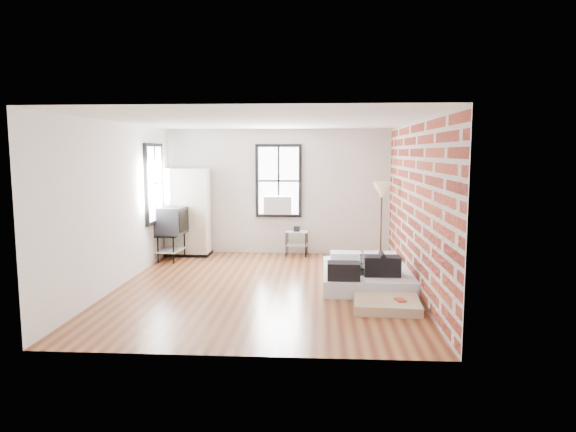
# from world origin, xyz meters

# --- Properties ---
(ground) EXTENTS (6.00, 6.00, 0.00)m
(ground) POSITION_xyz_m (0.00, 0.00, 0.00)
(ground) COLOR #5A2717
(ground) RESTS_ON ground
(room_shell) EXTENTS (5.02, 6.02, 2.80)m
(room_shell) POSITION_xyz_m (0.23, 0.36, 1.74)
(room_shell) COLOR silver
(room_shell) RESTS_ON ground
(mattress_main) EXTENTS (1.52, 2.05, 0.65)m
(mattress_main) POSITION_xyz_m (1.74, 0.32, 0.18)
(mattress_main) COLOR white
(mattress_main) RESTS_ON ground
(mattress_bare) EXTENTS (1.05, 1.85, 0.39)m
(mattress_bare) POSITION_xyz_m (1.94, -0.48, 0.12)
(mattress_bare) COLOR #BEAE89
(mattress_bare) RESTS_ON ground
(wardrobe) EXTENTS (0.99, 0.58, 1.93)m
(wardrobe) POSITION_xyz_m (-2.00, 2.65, 0.96)
(wardrobe) COLOR black
(wardrobe) RESTS_ON ground
(side_table) EXTENTS (0.52, 0.42, 0.65)m
(side_table) POSITION_xyz_m (0.42, 2.72, 0.44)
(side_table) COLOR black
(side_table) RESTS_ON ground
(floor_lamp) EXTENTS (0.36, 0.36, 1.70)m
(floor_lamp) POSITION_xyz_m (2.15, 1.69, 1.46)
(floor_lamp) COLOR black
(floor_lamp) RESTS_ON ground
(tv_stand) EXTENTS (0.61, 0.84, 1.13)m
(tv_stand) POSITION_xyz_m (-2.21, 2.07, 0.82)
(tv_stand) COLOR black
(tv_stand) RESTS_ON ground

